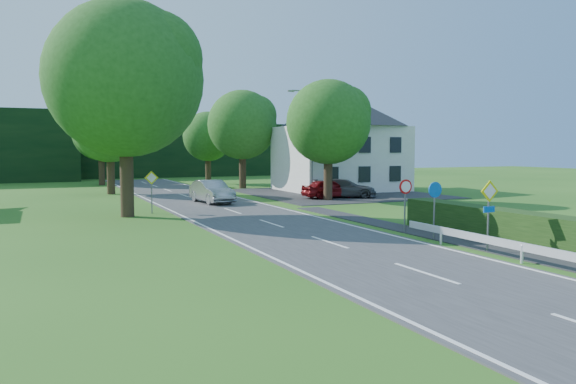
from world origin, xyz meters
name	(u,v)px	position (x,y,z in m)	size (l,w,h in m)	color
road	(257,219)	(0.00, 20.00, 0.02)	(7.00, 80.00, 0.04)	#39393B
parking_pad	(337,193)	(12.00, 33.00, 0.02)	(14.00, 16.00, 0.04)	#27272A
line_edge_left	(196,222)	(-3.25, 20.00, 0.04)	(0.12, 80.00, 0.01)	white
line_edge_right	(312,216)	(3.25, 20.00, 0.04)	(0.12, 80.00, 0.01)	white
line_centre	(257,219)	(0.00, 20.00, 0.04)	(0.12, 80.00, 0.01)	white
tree_main	(125,109)	(-6.00, 24.00, 5.82)	(9.40, 9.40, 11.64)	#205018
tree_left_far	(110,141)	(-5.00, 40.00, 4.29)	(7.00, 7.00, 8.58)	#205018
tree_right_far	(242,139)	(7.00, 42.00, 4.54)	(7.40, 7.40, 9.09)	#205018
tree_left_back	(101,145)	(-4.50, 52.00, 4.04)	(6.60, 6.60, 8.07)	#205018
tree_right_back	(208,148)	(6.00, 50.00, 3.78)	(6.20, 6.20, 7.56)	#205018
tree_right_mid	(328,140)	(8.50, 28.00, 4.29)	(7.00, 7.00, 8.58)	#205018
treeline_right	(189,150)	(8.00, 66.00, 3.50)	(30.00, 5.00, 7.00)	black
house_white	(340,140)	(14.00, 36.00, 4.41)	(10.60, 8.40, 8.60)	silver
streetlight	(310,138)	(8.06, 30.00, 4.46)	(2.03, 0.18, 8.00)	slate
sign_priority_right	(489,202)	(4.30, 7.98, 1.80)	(0.78, 0.09, 2.59)	slate
sign_roundabout	(435,199)	(4.30, 10.98, 1.67)	(0.64, 0.08, 2.37)	slate
sign_speed_limit	(405,193)	(4.30, 12.97, 1.77)	(0.64, 0.11, 2.37)	slate
sign_priority_left	(152,184)	(-4.50, 24.98, 1.72)	(0.78, 0.09, 2.44)	slate
moving_car	(212,192)	(0.30, 29.27, 0.81)	(1.62, 4.65, 1.53)	#9C9DA0
motorcycle	(208,192)	(0.85, 32.22, 0.52)	(0.64, 1.82, 0.96)	black
parked_car_red	(329,189)	(9.29, 29.37, 0.74)	(1.64, 4.09, 1.39)	maroon
parked_car_silver_a	(332,185)	(11.62, 33.19, 0.72)	(1.44, 4.12, 1.36)	silver
parked_car_grey	(344,188)	(10.62, 29.33, 0.73)	(1.93, 4.74, 1.37)	#444449
parked_car_silver_b	(385,182)	(17.41, 34.00, 0.75)	(2.36, 5.12, 1.42)	silver
parasol	(337,178)	(13.10, 35.00, 1.14)	(2.40, 2.45, 2.20)	#A90D2B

